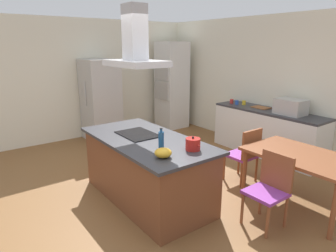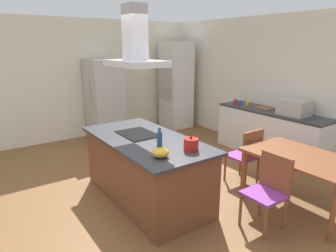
# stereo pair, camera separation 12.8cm
# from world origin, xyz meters

# --- Properties ---
(ground) EXTENTS (16.00, 16.00, 0.00)m
(ground) POSITION_xyz_m (0.00, 1.50, 0.00)
(ground) COLOR brown
(wall_back) EXTENTS (7.20, 0.10, 2.70)m
(wall_back) POSITION_xyz_m (0.00, 3.25, 1.35)
(wall_back) COLOR silver
(wall_back) RESTS_ON ground
(wall_left) EXTENTS (0.10, 8.80, 2.70)m
(wall_left) POSITION_xyz_m (-3.45, 1.00, 1.35)
(wall_left) COLOR silver
(wall_left) RESTS_ON ground
(kitchen_island) EXTENTS (2.09, 1.04, 0.90)m
(kitchen_island) POSITION_xyz_m (0.00, 0.00, 0.45)
(kitchen_island) COLOR brown
(kitchen_island) RESTS_ON ground
(cooktop) EXTENTS (0.60, 0.44, 0.01)m
(cooktop) POSITION_xyz_m (-0.22, 0.00, 0.91)
(cooktop) COLOR black
(cooktop) RESTS_ON kitchen_island
(tea_kettle) EXTENTS (0.23, 0.18, 0.17)m
(tea_kettle) POSITION_xyz_m (0.72, 0.21, 0.97)
(tea_kettle) COLOR #B21E19
(tea_kettle) RESTS_ON kitchen_island
(olive_oil_bottle) EXTENTS (0.07, 0.07, 0.25)m
(olive_oil_bottle) POSITION_xyz_m (0.42, -0.04, 1.01)
(olive_oil_bottle) COLOR navy
(olive_oil_bottle) RESTS_ON kitchen_island
(mixing_bowl) EXTENTS (0.20, 0.20, 0.11)m
(mixing_bowl) POSITION_xyz_m (0.71, -0.22, 0.95)
(mixing_bowl) COLOR gold
(mixing_bowl) RESTS_ON kitchen_island
(back_counter) EXTENTS (2.24, 0.62, 0.90)m
(back_counter) POSITION_xyz_m (-0.09, 2.88, 0.45)
(back_counter) COLOR silver
(back_counter) RESTS_ON ground
(countertop_microwave) EXTENTS (0.50, 0.38, 0.28)m
(countertop_microwave) POSITION_xyz_m (0.35, 2.88, 1.04)
(countertop_microwave) COLOR #B2AFAA
(countertop_microwave) RESTS_ON back_counter
(coffee_mug_red) EXTENTS (0.08, 0.08, 0.09)m
(coffee_mug_red) POSITION_xyz_m (-0.99, 2.82, 0.95)
(coffee_mug_red) COLOR red
(coffee_mug_red) RESTS_ON back_counter
(coffee_mug_blue) EXTENTS (0.08, 0.08, 0.09)m
(coffee_mug_blue) POSITION_xyz_m (-0.84, 2.82, 0.95)
(coffee_mug_blue) COLOR #2D56B2
(coffee_mug_blue) RESTS_ON back_counter
(coffee_mug_yellow) EXTENTS (0.08, 0.08, 0.09)m
(coffee_mug_yellow) POSITION_xyz_m (-0.73, 2.91, 0.95)
(coffee_mug_yellow) COLOR gold
(coffee_mug_yellow) RESTS_ON back_counter
(cutting_board) EXTENTS (0.34, 0.24, 0.02)m
(cutting_board) POSITION_xyz_m (-0.31, 2.93, 0.91)
(cutting_board) COLOR #995B33
(cutting_board) RESTS_ON back_counter
(wall_oven_stack) EXTENTS (0.70, 0.66, 2.20)m
(wall_oven_stack) POSITION_xyz_m (-2.90, 2.65, 1.10)
(wall_oven_stack) COLOR silver
(wall_oven_stack) RESTS_ON ground
(refrigerator) EXTENTS (0.80, 0.73, 1.82)m
(refrigerator) POSITION_xyz_m (-2.98, 0.69, 0.91)
(refrigerator) COLOR #B2AFAA
(refrigerator) RESTS_ON ground
(dining_table) EXTENTS (1.40, 0.90, 0.75)m
(dining_table) POSITION_xyz_m (1.40, 1.52, 0.67)
(dining_table) COLOR brown
(dining_table) RESTS_ON ground
(chair_facing_island) EXTENTS (0.42, 0.42, 0.89)m
(chair_facing_island) POSITION_xyz_m (1.40, 0.86, 0.51)
(chair_facing_island) COLOR purple
(chair_facing_island) RESTS_ON ground
(chair_at_left_end) EXTENTS (0.42, 0.42, 0.89)m
(chair_at_left_end) POSITION_xyz_m (0.49, 1.52, 0.51)
(chair_at_left_end) COLOR purple
(chair_at_left_end) RESTS_ON ground
(range_hood) EXTENTS (0.90, 0.55, 0.78)m
(range_hood) POSITION_xyz_m (-0.22, 0.00, 2.10)
(range_hood) COLOR #ADADB2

